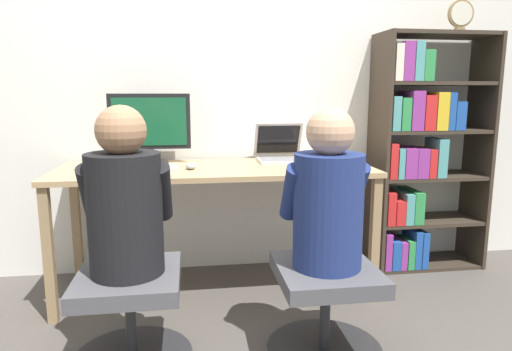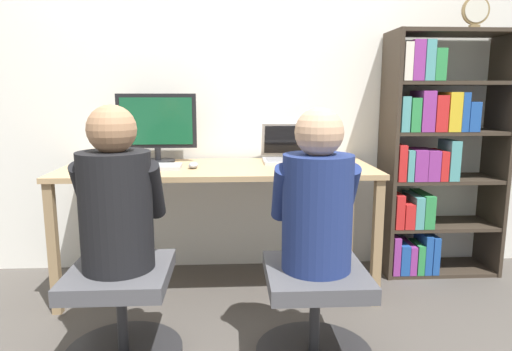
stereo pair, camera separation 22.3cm
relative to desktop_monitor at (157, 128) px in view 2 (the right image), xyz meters
The scene contains 13 objects.
ground_plane 1.19m from the desktop_monitor, 54.19° to the right, with size 14.00×14.00×0.00m, color #4C4742.
wall_back 0.54m from the desktop_monitor, 27.73° to the left, with size 10.00×0.05×2.60m.
desk 0.53m from the desktop_monitor, 27.18° to the right, with size 1.86×0.68×0.77m.
desktop_monitor is the anchor object (origin of this frame).
laptop 0.85m from the desktop_monitor, ahead, with size 0.32×0.36×0.24m.
keyboard 0.33m from the desktop_monitor, 95.47° to the right, with size 0.39×0.17×0.03m.
computer_mouse_by_keyboard 0.41m from the desktop_monitor, 46.40° to the right, with size 0.06×0.09×0.04m.
office_chair_left 1.21m from the desktop_monitor, 92.24° to the right, with size 0.53×0.53×0.43m.
office_chair_right 1.51m from the desktop_monitor, 50.30° to the right, with size 0.53×0.53×0.43m.
person_at_monitor 0.98m from the desktop_monitor, 92.25° to the right, with size 0.39×0.34×0.72m.
person_at_laptop 1.33m from the desktop_monitor, 50.16° to the right, with size 0.38×0.34×0.71m.
bookshelf 1.78m from the desktop_monitor, ahead, with size 0.76×0.34×1.59m.
desk_clock 2.07m from the desktop_monitor, ahead, with size 0.17×0.03×0.19m.
Camera 2 is at (0.07, -2.37, 1.20)m, focal length 32.00 mm.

